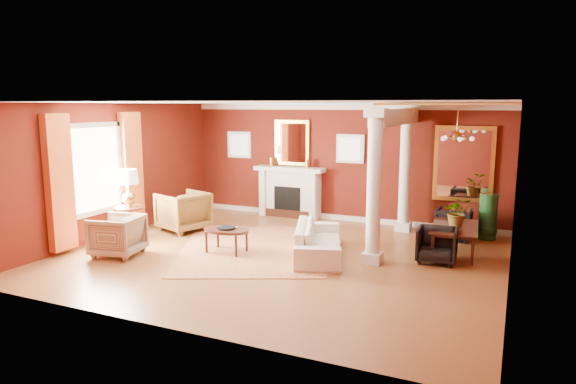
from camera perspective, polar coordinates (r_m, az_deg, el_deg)
The scene contains 27 objects.
ground at distance 9.87m, azimuth -0.79°, elevation -7.16°, with size 8.00×8.00×0.00m, color brown.
room_shell at distance 9.49m, azimuth -0.82°, elevation 4.59°, with size 8.04×7.04×2.92m.
fireplace at distance 13.19m, azimuth 0.19°, elevation 0.01°, with size 1.85×0.42×1.29m.
overmantel_mirror at distance 13.17m, azimuth 0.44°, elevation 5.49°, with size 0.95×0.07×1.15m.
flank_window_left at distance 13.88m, azimuth -5.43°, elevation 5.25°, with size 0.70×0.07×0.70m.
flank_window_right at distance 12.64m, azimuth 6.92°, elevation 4.80°, with size 0.70×0.07×0.70m.
left_window at distance 11.31m, azimuth -20.36°, elevation 1.78°, with size 0.21×2.55×2.60m.
column_front at distance 9.26m, azimuth 9.55°, elevation 0.65°, with size 0.36×0.36×2.80m.
column_back at distance 11.87m, azimuth 12.90°, elevation 2.50°, with size 0.36×0.36×2.80m.
header_beam at distance 10.71m, azimuth 11.95°, elevation 8.19°, with size 0.30×3.20×0.32m, color silver.
amber_ceiling at distance 10.37m, azimuth 18.11°, elevation 9.27°, with size 2.30×3.40×0.04m, color gold.
dining_mirror at distance 12.13m, azimuth 18.92°, elevation 2.96°, with size 1.30×0.07×1.70m.
chandelier at distance 10.43m, azimuth 18.24°, elevation 5.84°, with size 0.60×0.62×0.75m.
crown_trim at distance 12.67m, azimuth 5.92°, elevation 9.45°, with size 8.00×0.08×0.16m, color silver.
base_trim at distance 12.97m, azimuth 5.71°, elevation -2.84°, with size 8.00×0.08×0.12m, color silver.
rug at distance 10.40m, azimuth -4.06°, elevation -6.27°, with size 2.75×3.67×0.01m, color maroon.
sofa at distance 9.80m, azimuth 3.45°, elevation -4.77°, with size 2.13×0.62×0.83m, color beige.
armchair_leopard at distance 11.97m, azimuth -11.57°, elevation -1.90°, with size 0.97×0.91×1.00m, color black.
armchair_stripe at distance 10.34m, azimuth -18.46°, elevation -4.40°, with size 0.84×0.79×0.87m, color tan.
coffee_table at distance 10.07m, azimuth -6.86°, elevation -4.33°, with size 0.94×0.94×0.48m.
coffee_book at distance 10.10m, azimuth -6.73°, elevation -3.34°, with size 0.17×0.02×0.23m, color black.
side_table at distance 11.42m, azimuth -17.27°, elevation -0.03°, with size 0.60×0.60×1.51m.
dining_table at distance 10.47m, azimuth 18.19°, elevation -4.25°, with size 1.53×0.54×0.85m, color black.
dining_chair_near at distance 9.81m, azimuth 16.22°, elevation -5.50°, with size 0.69×0.65×0.71m, color black.
dining_chair_far at distance 11.60m, azimuth 17.93°, elevation -3.20°, with size 0.72×0.67×0.74m, color black.
green_urn at distance 11.83m, azimuth 21.29°, elevation -3.03°, with size 0.42×0.42×1.00m.
potted_plant at distance 10.34m, azimuth 18.39°, elevation -0.77°, with size 0.51×0.56×0.44m, color #26591E.
Camera 1 is at (4.01, -8.56, 2.86)m, focal length 32.00 mm.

